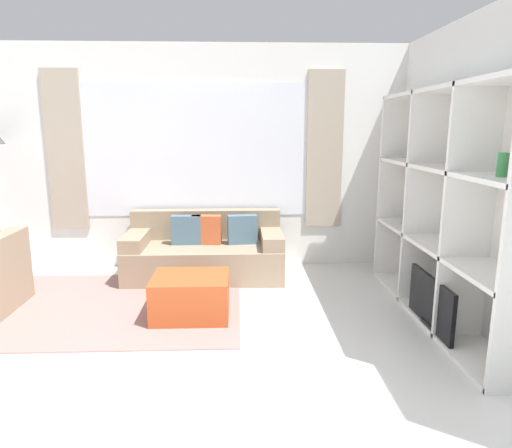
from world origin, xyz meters
TOP-DOWN VIEW (x-y plane):
  - ground_plane at (0.00, 0.00)m, footprint 16.00×16.00m
  - wall_back at (0.00, 3.40)m, footprint 6.28×0.11m
  - wall_right at (2.58, 1.68)m, footprint 0.07×4.56m
  - area_rug at (-0.77, 2.01)m, footprint 2.57×1.90m
  - shelving_unit at (2.37, 1.61)m, footprint 0.43×2.53m
  - couch_main at (0.11, 2.93)m, footprint 1.80×0.85m
  - ottoman at (0.06, 1.73)m, footprint 0.70×0.58m

SIDE VIEW (x-z plane):
  - ground_plane at x=0.00m, z-range 0.00..0.00m
  - area_rug at x=-0.77m, z-range 0.00..0.01m
  - ottoman at x=0.06m, z-range 0.00..0.39m
  - couch_main at x=0.11m, z-range -0.09..0.66m
  - shelving_unit at x=2.37m, z-range -0.03..2.03m
  - wall_right at x=2.58m, z-range 0.00..2.70m
  - wall_back at x=0.00m, z-range 0.01..2.71m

